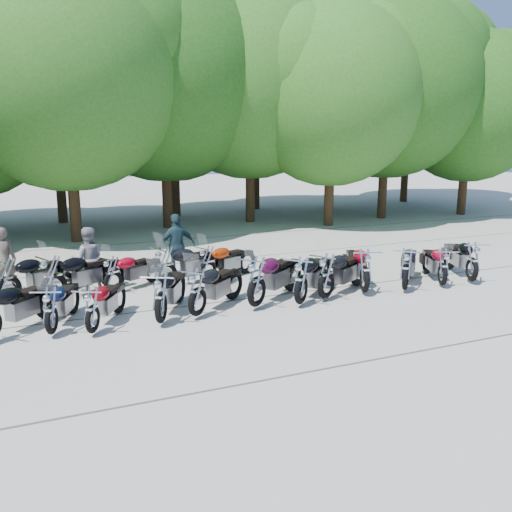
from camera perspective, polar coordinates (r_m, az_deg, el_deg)
name	(u,v)px	position (r m, az deg, el deg)	size (l,w,h in m)	color
ground	(281,315)	(12.68, 2.64, -6.23)	(90.00, 90.00, 0.00)	#A29C92
tree_3	(65,73)	(22.24, -19.47, 17.67)	(8.70, 8.70, 10.67)	#3A2614
tree_4	(163,74)	(24.72, -9.80, 18.33)	(9.13, 9.13, 11.20)	#3A2614
tree_5	(250,80)	(26.07, -0.64, 18.06)	(9.04, 9.04, 11.10)	#3A2614
tree_6	(332,95)	(25.17, 7.99, 16.41)	(8.00, 8.00, 9.82)	#3A2614
tree_7	(388,86)	(28.01, 13.71, 16.97)	(8.79, 8.79, 10.79)	#3A2614
tree_8	(469,107)	(30.47, 21.55, 14.35)	(7.53, 7.53, 9.25)	#3A2614
tree_11	(54,104)	(27.33, -20.49, 14.78)	(7.56, 7.56, 9.28)	#3A2614
tree_12	(173,101)	(28.22, -8.76, 15.78)	(7.88, 7.88, 9.67)	#3A2614
tree_13	(256,99)	(30.75, -0.03, 16.23)	(8.31, 8.31, 10.20)	#3A2614
tree_14	(332,103)	(31.29, 8.01, 15.67)	(8.02, 8.02, 9.84)	#3A2614
tree_15	(410,85)	(35.48, 15.91, 16.88)	(9.67, 9.67, 11.86)	#3A2614
motorcycle_1	(51,309)	(11.95, -20.81, -5.26)	(0.64, 2.09, 1.18)	#0C1535
motorcycle_2	(92,309)	(11.75, -16.89, -5.31)	(0.63, 2.07, 1.17)	maroon
motorcycle_3	(161,296)	(11.97, -10.01, -4.19)	(0.72, 2.37, 1.34)	black
motorcycle_4	(197,291)	(12.32, -6.21, -3.66)	(0.71, 2.32, 1.31)	black
motorcycle_5	(257,280)	(12.86, 0.07, -2.55)	(0.78, 2.57, 1.45)	#380724
motorcycle_6	(301,279)	(13.13, 4.78, -2.42)	(0.75, 2.47, 1.39)	black
motorcycle_7	(326,274)	(13.65, 7.43, -1.94)	(0.74, 2.43, 1.38)	black
motorcycle_8	(365,269)	(14.33, 11.40, -1.38)	(0.74, 2.43, 1.38)	maroon
motorcycle_9	(406,268)	(14.85, 15.53, -1.19)	(0.72, 2.37, 1.34)	black
motorcycle_10	(443,266)	(15.63, 19.10, -0.98)	(0.65, 2.15, 1.21)	maroon
motorcycle_11	(473,260)	(16.31, 21.85, -0.43)	(0.72, 2.37, 1.34)	black
motorcycle_12	(8,279)	(14.55, -24.68, -2.18)	(0.72, 2.36, 1.33)	black
motorcycle_13	(53,276)	(14.34, -20.57, -2.01)	(0.72, 2.37, 1.34)	black
motorcycle_14	(112,273)	(14.62, -14.87, -1.73)	(0.62, 2.04, 1.15)	#9C0519
motorcycle_15	(166,265)	(14.77, -9.46, -0.99)	(0.71, 2.35, 1.33)	black
motorcycle_16	(208,262)	(15.24, -5.12, -0.67)	(0.65, 2.14, 1.21)	#9C2805
rider_0	(3,260)	(15.62, -25.06, -0.42)	(0.65, 0.43, 1.78)	#504339
rider_1	(88,259)	(15.08, -17.28, -0.32)	(0.84, 0.66, 1.73)	gray
rider_2	(177,246)	(15.86, -8.31, 1.04)	(1.11, 0.46, 1.89)	#203B44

